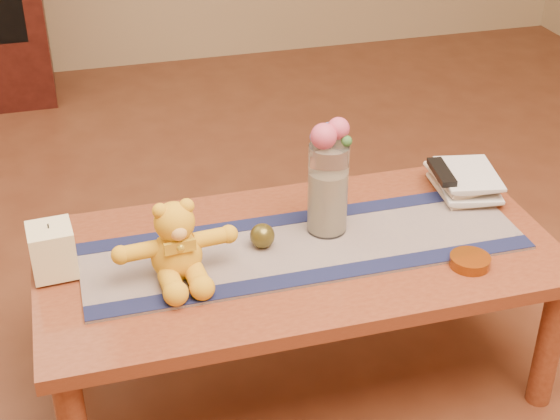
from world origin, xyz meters
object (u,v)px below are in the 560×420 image
object	(u,v)px
tv_remote	(442,172)
glass_vase	(328,189)
teddy_bear	(175,240)
bronze_ball	(262,236)
pillar_candle	(52,250)
book_bottom	(438,192)
amber_dish	(470,261)

from	to	relation	value
tv_remote	glass_vase	bearing A→B (deg)	-158.04
teddy_bear	bronze_ball	distance (m)	0.26
pillar_candle	teddy_bear	bearing A→B (deg)	-17.32
bronze_ball	tv_remote	distance (m)	0.60
tv_remote	book_bottom	bearing A→B (deg)	90.00
pillar_candle	book_bottom	size ratio (longest dim) A/B	0.60
book_bottom	tv_remote	bearing A→B (deg)	-93.00
teddy_bear	book_bottom	size ratio (longest dim) A/B	1.35
amber_dish	teddy_bear	bearing A→B (deg)	167.81
glass_vase	tv_remote	bearing A→B (deg)	13.73
bronze_ball	pillar_candle	bearing A→B (deg)	176.90
pillar_candle	bronze_ball	distance (m)	0.55
pillar_candle	amber_dish	world-z (taller)	pillar_candle
pillar_candle	glass_vase	size ratio (longest dim) A/B	0.51
teddy_bear	pillar_candle	xyz separation A→B (m)	(-0.30, 0.09, -0.04)
book_bottom	tv_remote	world-z (taller)	tv_remote
pillar_candle	book_bottom	xyz separation A→B (m)	(1.13, 0.11, -0.06)
tv_remote	amber_dish	distance (m)	0.37
teddy_bear	tv_remote	xyz separation A→B (m)	(0.83, 0.19, -0.02)
teddy_bear	glass_vase	xyz separation A→B (m)	(0.44, 0.10, 0.03)
book_bottom	tv_remote	xyz separation A→B (m)	(-0.00, -0.01, 0.07)
teddy_bear	book_bottom	distance (m)	0.86
teddy_bear	book_bottom	world-z (taller)	teddy_bear
pillar_candle	tv_remote	world-z (taller)	pillar_candle
pillar_candle	book_bottom	bearing A→B (deg)	5.59
book_bottom	amber_dish	xyz separation A→B (m)	(-0.08, -0.37, 0.00)
glass_vase	book_bottom	bearing A→B (deg)	15.04
glass_vase	book_bottom	world-z (taller)	glass_vase
bronze_ball	book_bottom	xyz separation A→B (m)	(0.59, 0.14, -0.03)
teddy_bear	pillar_candle	bearing A→B (deg)	158.18
glass_vase	book_bottom	size ratio (longest dim) A/B	1.17
book_bottom	bronze_ball	bearing A→B (deg)	-161.31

